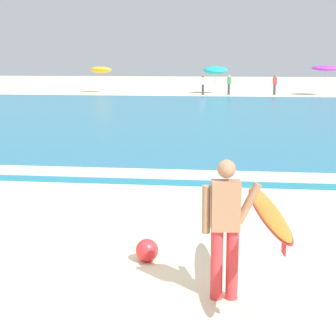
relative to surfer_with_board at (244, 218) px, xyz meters
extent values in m
plane|color=beige|center=(-1.60, 0.74, -1.03)|extent=(160.00, 160.00, 0.00)
cube|color=teal|center=(-1.60, 19.80, -0.96)|extent=(120.00, 28.00, 0.14)
cube|color=white|center=(-1.60, 6.40, -0.88)|extent=(120.00, 1.09, 0.01)
cylinder|color=red|center=(-0.32, -0.04, -0.59)|extent=(0.15, 0.15, 0.88)
cylinder|color=red|center=(-0.13, -0.01, -0.59)|extent=(0.15, 0.15, 0.88)
cube|color=#9E7051|center=(-0.22, -0.02, 0.15)|extent=(0.36, 0.26, 0.60)
sphere|color=#9E7051|center=(-0.22, -0.02, 0.59)|extent=(0.22, 0.22, 0.22)
cylinder|color=#9E7051|center=(-0.45, -0.05, 0.10)|extent=(0.10, 0.10, 0.58)
cylinder|color=#9E7051|center=(0.04, 0.03, 0.17)|extent=(0.32, 0.14, 0.51)
ellipsoid|color=orange|center=(0.27, 0.03, 0.10)|extent=(0.53, 2.48, 0.12)
ellipsoid|color=red|center=(0.27, 0.03, 0.09)|extent=(0.57, 2.58, 0.08)
cube|color=red|center=(0.38, -0.95, -0.01)|extent=(0.04, 0.14, 0.14)
cylinder|color=beige|center=(-11.55, 39.12, -0.11)|extent=(0.05, 0.05, 1.84)
ellipsoid|color=#F4A31E|center=(-11.55, 39.12, 0.89)|extent=(1.81, 1.85, 0.68)
cylinder|color=beige|center=(-1.87, 39.45, -0.12)|extent=(0.05, 0.05, 1.82)
ellipsoid|color=#19ADB2|center=(-1.87, 39.45, 0.88)|extent=(2.03, 2.08, 0.80)
cylinder|color=beige|center=(6.80, 37.99, 0.00)|extent=(0.05, 0.05, 2.05)
ellipsoid|color=purple|center=(6.80, 37.99, 1.09)|extent=(2.16, 2.18, 0.57)
cylinder|color=#383842|center=(2.90, 37.82, -0.61)|extent=(0.20, 0.20, 0.84)
cube|color=red|center=(2.90, 37.82, 0.08)|extent=(0.32, 0.20, 0.54)
sphere|color=brown|center=(2.90, 37.82, 0.45)|extent=(0.20, 0.20, 0.20)
cylinder|color=#383842|center=(-2.76, 37.20, -0.61)|extent=(0.20, 0.20, 0.84)
cube|color=white|center=(-2.76, 37.20, 0.08)|extent=(0.32, 0.20, 0.54)
sphere|color=brown|center=(-2.76, 37.20, 0.45)|extent=(0.20, 0.20, 0.20)
cylinder|color=#383842|center=(-0.71, 37.62, -0.61)|extent=(0.20, 0.20, 0.84)
cube|color=#338C4C|center=(-0.71, 37.62, 0.08)|extent=(0.32, 0.20, 0.54)
sphere|color=tan|center=(-0.71, 37.62, 0.45)|extent=(0.20, 0.20, 0.20)
sphere|color=red|center=(-1.35, 1.08, -0.86)|extent=(0.33, 0.33, 0.33)
camera|label=1|loc=(-0.13, -6.21, 1.86)|focal=57.71mm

